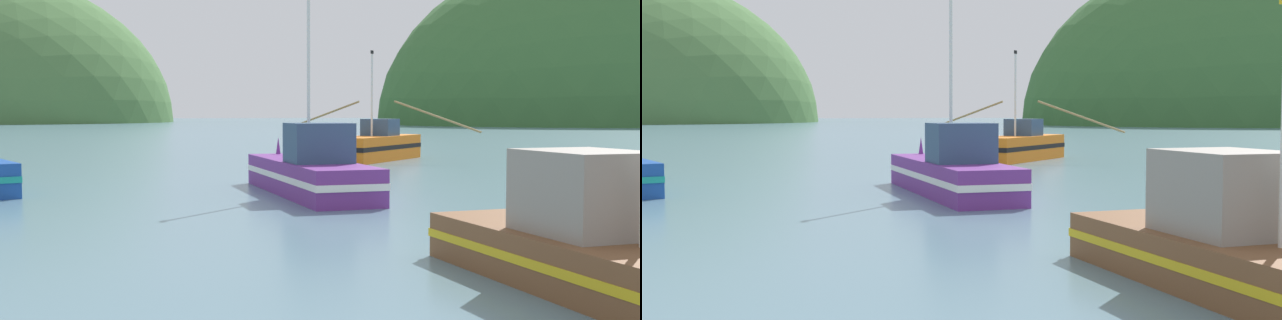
# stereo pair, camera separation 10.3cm
# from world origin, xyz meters

# --- Properties ---
(hill_far_center) EXTENTS (107.00, 85.60, 78.85)m
(hill_far_center) POSITION_xyz_m (82.37, 158.79, 0.00)
(hill_far_center) COLOR #386633
(hill_far_center) RESTS_ON ground
(fishing_boat_orange) EXTENTS (10.21, 8.18, 6.53)m
(fishing_boat_orange) POSITION_xyz_m (0.14, 44.18, 0.87)
(fishing_boat_orange) COLOR orange
(fishing_boat_orange) RESTS_ON ground
(fishing_boat_purple) EXTENTS (3.68, 9.86, 7.55)m
(fishing_boat_purple) POSITION_xyz_m (-6.71, 25.97, 0.80)
(fishing_boat_purple) COLOR #6B2D84
(fishing_boat_purple) RESTS_ON ground
(fishing_boat_brown) EXTENTS (3.92, 9.40, 4.83)m
(fishing_boat_brown) POSITION_xyz_m (-4.14, 9.88, 0.68)
(fishing_boat_brown) COLOR brown
(fishing_boat_brown) RESTS_ON ground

